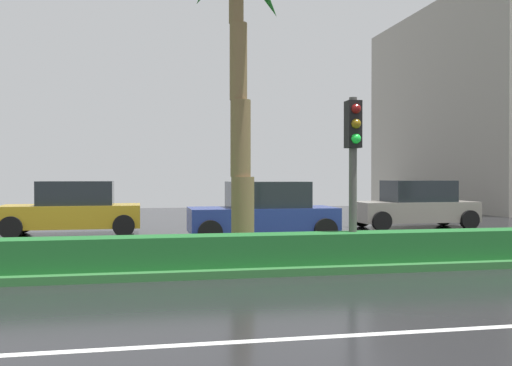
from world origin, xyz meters
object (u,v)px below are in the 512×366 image
car_in_traffic_fourth (415,205)px  car_in_traffic_second (73,209)px  car_in_traffic_third (264,212)px  traffic_signal_median_right (353,148)px

car_in_traffic_fourth → car_in_traffic_second: bearing=0.3°
car_in_traffic_second → car_in_traffic_fourth: same height
car_in_traffic_third → car_in_traffic_fourth: (6.20, 2.73, 0.00)m
traffic_signal_median_right → car_in_traffic_fourth: bearing=56.1°
traffic_signal_median_right → car_in_traffic_second: 10.47m
car_in_traffic_second → car_in_traffic_fourth: size_ratio=1.00×
car_in_traffic_third → car_in_traffic_fourth: same height
traffic_signal_median_right → car_in_traffic_third: traffic_signal_median_right is taller
traffic_signal_median_right → car_in_traffic_fourth: size_ratio=0.78×
car_in_traffic_second → car_in_traffic_third: (5.68, -2.66, 0.00)m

